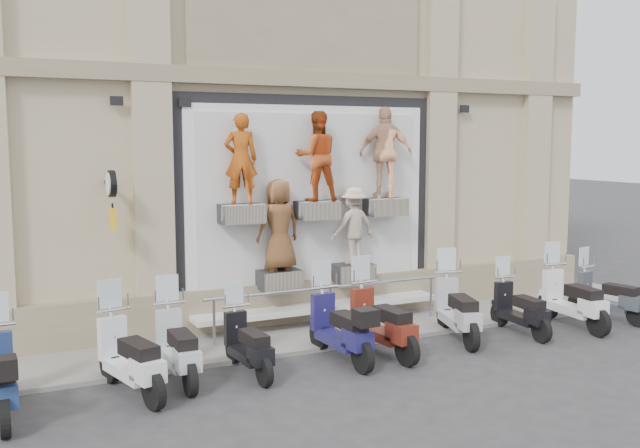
# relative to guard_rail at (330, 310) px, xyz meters

# --- Properties ---
(ground) EXTENTS (90.00, 90.00, 0.00)m
(ground) POSITION_rel_guard_rail_xyz_m (0.00, -2.00, -0.47)
(ground) COLOR #2E2E30
(ground) RESTS_ON ground
(sidewalk) EXTENTS (16.00, 2.20, 0.08)m
(sidewalk) POSITION_rel_guard_rail_xyz_m (0.00, 0.10, -0.43)
(sidewalk) COLOR gray
(sidewalk) RESTS_ON ground
(building) EXTENTS (14.00, 8.60, 12.00)m
(building) POSITION_rel_guard_rail_xyz_m (0.00, 5.00, 5.54)
(building) COLOR tan
(building) RESTS_ON ground
(shop_vitrine) EXTENTS (5.60, 0.83, 4.30)m
(shop_vitrine) POSITION_rel_guard_rail_xyz_m (0.09, 0.74, 1.98)
(shop_vitrine) COLOR black
(shop_vitrine) RESTS_ON ground
(guard_rail) EXTENTS (5.06, 0.10, 0.93)m
(guard_rail) POSITION_rel_guard_rail_xyz_m (0.00, 0.00, 0.00)
(guard_rail) COLOR #9EA0A5
(guard_rail) RESTS_ON ground
(clock_sign_bracket) EXTENTS (0.10, 0.80, 1.02)m
(clock_sign_bracket) POSITION_rel_guard_rail_xyz_m (-3.90, 0.47, 2.34)
(clock_sign_bracket) COLOR black
(clock_sign_bracket) RESTS_ON ground
(scooter_b) EXTENTS (1.03, 2.07, 1.61)m
(scooter_b) POSITION_rel_guard_rail_xyz_m (-4.09, -1.68, 0.34)
(scooter_b) COLOR silver
(scooter_b) RESTS_ON ground
(scooter_c) EXTENTS (0.59, 1.92, 1.55)m
(scooter_c) POSITION_rel_guard_rail_xyz_m (-3.31, -1.39, 0.31)
(scooter_c) COLOR #A8B0B6
(scooter_c) RESTS_ON ground
(scooter_d) EXTENTS (0.58, 1.74, 1.40)m
(scooter_d) POSITION_rel_guard_rail_xyz_m (-2.24, -1.55, 0.23)
(scooter_d) COLOR black
(scooter_d) RESTS_ON ground
(scooter_e) EXTENTS (0.66, 2.00, 1.60)m
(scooter_e) POSITION_rel_guard_rail_xyz_m (-0.62, -1.58, 0.34)
(scooter_e) COLOR #19164F
(scooter_e) RESTS_ON ground
(scooter_f) EXTENTS (0.73, 2.04, 1.63)m
(scooter_f) POSITION_rel_guard_rail_xyz_m (0.19, -1.57, 0.35)
(scooter_f) COLOR #621C10
(scooter_f) RESTS_ON ground
(scooter_g) EXTENTS (1.14, 2.09, 1.63)m
(scooter_g) POSITION_rel_guard_rail_xyz_m (1.91, -1.40, 0.35)
(scooter_g) COLOR #9D9EA3
(scooter_g) RESTS_ON ground
(scooter_h) EXTENTS (0.63, 1.78, 1.42)m
(scooter_h) POSITION_rel_guard_rail_xyz_m (3.23, -1.60, 0.24)
(scooter_h) COLOR black
(scooter_h) RESTS_ON ground
(scooter_i) EXTENTS (0.76, 2.04, 1.62)m
(scooter_i) POSITION_rel_guard_rail_xyz_m (4.50, -1.67, 0.35)
(scooter_i) COLOR silver
(scooter_i) RESTS_ON ground
(scooter_j) EXTENTS (0.88, 1.85, 1.45)m
(scooter_j) POSITION_rel_guard_rail_xyz_m (5.57, -1.59, 0.26)
(scooter_j) COLOR #32373E
(scooter_j) RESTS_ON ground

